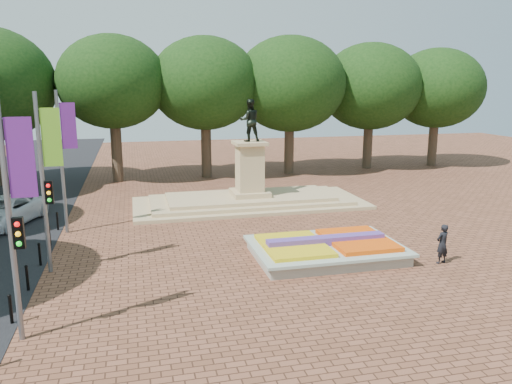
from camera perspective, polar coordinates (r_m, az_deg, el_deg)
ground at (r=23.23m, az=3.82°, el=-5.99°), size 90.00×90.00×0.00m
flower_bed at (r=21.67m, az=8.06°, el=-6.40°), size 6.30×4.30×0.91m
monument at (r=30.46m, az=-0.72°, el=0.15°), size 14.00×6.00×6.40m
tree_row_back at (r=40.06m, az=-0.76°, el=11.39°), size 44.80×8.80×10.43m
banner_poles at (r=20.25m, az=-23.05°, el=1.65°), size 0.88×11.17×7.00m
bollard_row at (r=21.00m, az=-24.06°, el=-7.56°), size 0.12×13.12×0.98m
van at (r=29.18m, az=-26.82°, el=-2.01°), size 4.08×5.86×1.49m
pedestrian at (r=21.95m, az=20.52°, el=-5.57°), size 0.69×0.55×1.67m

